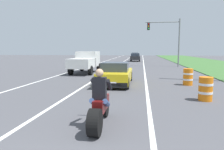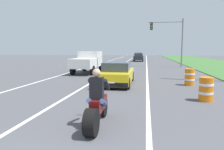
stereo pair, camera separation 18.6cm
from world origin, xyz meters
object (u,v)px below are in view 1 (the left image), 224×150
motorcycle_with_rider (100,106)px  distant_car_further_ahead (135,56)px  distant_car_far_ahead (135,57)px  traffic_light_mast_near (169,35)px  sports_car_yellow (116,74)px  construction_barrel_nearest (206,89)px  pickup_truck_left_lane_white (85,61)px  construction_barrel_mid (188,77)px

motorcycle_with_rider → distant_car_further_ahead: motorcycle_with_rider is taller
distant_car_far_ahead → distant_car_further_ahead: (-0.37, 10.39, 0.00)m
motorcycle_with_rider → traffic_light_mast_near: size_ratio=0.37×
sports_car_yellow → distant_car_further_ahead: bearing=90.0°
traffic_light_mast_near → distant_car_further_ahead: (-4.89, 22.50, -3.21)m
construction_barrel_nearest → sports_car_yellow: bearing=139.6°
traffic_light_mast_near → pickup_truck_left_lane_white: bearing=-134.1°
motorcycle_with_rider → construction_barrel_nearest: size_ratio=2.21×
traffic_light_mast_near → distant_car_further_ahead: traffic_light_mast_near is taller
motorcycle_with_rider → distant_car_further_ahead: 44.38m
construction_barrel_nearest → distant_car_far_ahead: distant_car_far_ahead is taller
motorcycle_with_rider → construction_barrel_mid: 8.46m
pickup_truck_left_lane_white → construction_barrel_nearest: 12.36m
construction_barrel_nearest → distant_car_further_ahead: 41.00m
traffic_light_mast_near → construction_barrel_nearest: (-0.64, -18.28, -3.47)m
construction_barrel_nearest → construction_barrel_mid: 3.91m
distant_car_far_ahead → sports_car_yellow: bearing=-90.8°
pickup_truck_left_lane_white → distant_car_far_ahead: bearing=79.3°
motorcycle_with_rider → traffic_light_mast_near: bearing=78.6°
pickup_truck_left_lane_white → distant_car_further_ahead: (3.56, 31.21, -0.33)m
construction_barrel_nearest → motorcycle_with_rider: bearing=-136.3°
construction_barrel_nearest → distant_car_far_ahead: (-3.88, 30.39, 0.27)m
sports_car_yellow → traffic_light_mast_near: (4.88, 14.67, 3.35)m
construction_barrel_nearest → pickup_truck_left_lane_white: bearing=129.3°
traffic_light_mast_near → construction_barrel_mid: (-0.52, -14.36, -3.47)m
pickup_truck_left_lane_white → construction_barrel_mid: bearing=-35.5°
motorcycle_with_rider → construction_barrel_nearest: 5.21m
traffic_light_mast_near → construction_barrel_mid: traffic_light_mast_near is taller
pickup_truck_left_lane_white → traffic_light_mast_near: traffic_light_mast_near is taller
sports_car_yellow → pickup_truck_left_lane_white: size_ratio=0.90×
sports_car_yellow → distant_car_further_ahead: 37.17m
pickup_truck_left_lane_white → traffic_light_mast_near: (8.45, 8.72, 2.87)m
sports_car_yellow → construction_barrel_mid: sports_car_yellow is taller
sports_car_yellow → distant_car_far_ahead: 26.78m
construction_barrel_mid → traffic_light_mast_near: bearing=87.9°
pickup_truck_left_lane_white → construction_barrel_mid: (7.93, -5.65, -0.60)m
motorcycle_with_rider → construction_barrel_nearest: bearing=43.7°
motorcycle_with_rider → construction_barrel_mid: motorcycle_with_rider is taller
traffic_light_mast_near → distant_car_further_ahead: size_ratio=1.50×
sports_car_yellow → traffic_light_mast_near: bearing=71.6°
pickup_truck_left_lane_white → construction_barrel_nearest: (7.81, -9.56, -0.60)m
construction_barrel_nearest → distant_car_further_ahead: size_ratio=0.25×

